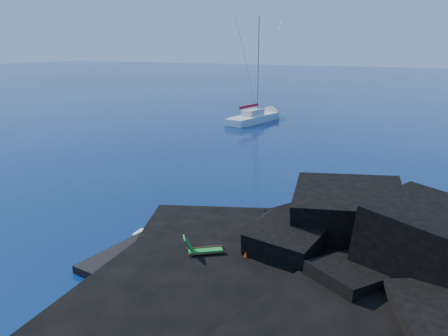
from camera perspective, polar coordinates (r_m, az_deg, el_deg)
The scene contains 9 objects.
ground at distance 21.90m, azimuth -15.21°, elevation -10.79°, with size 400.00×400.00×0.00m, color #031035.
headland at distance 19.76m, azimuth 22.46°, elevation -14.57°, with size 24.00×24.00×3.60m, color black, non-canonical shape.
beach at distance 19.80m, azimuth -4.18°, elevation -13.23°, with size 8.50×6.00×0.70m, color black.
surf_foam at distance 23.16m, azimuth 2.69°, elevation -8.70°, with size 10.00×8.00×0.06m, color white, non-canonical shape.
sailboat at distance 57.09m, azimuth 4.05°, elevation 6.05°, with size 2.62×12.48×13.08m, color white, non-canonical shape.
deck_chair at distance 19.81m, azimuth -2.43°, elevation -10.11°, with size 1.73×0.76×1.19m, color #1B7A2A, non-canonical shape.
towel at distance 18.32m, azimuth -3.14°, elevation -14.44°, with size 1.72×0.81×0.05m, color silver.
sunbather at distance 18.26m, azimuth -3.15°, elevation -14.09°, with size 1.63×0.40×0.22m, color #E7A979, non-canonical shape.
marker_cone at distance 19.56m, azimuth 2.85°, elevation -11.56°, with size 0.34×0.34×0.53m, color #D13F0B.
Camera 1 is at (13.57, -14.27, 9.58)m, focal length 35.00 mm.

